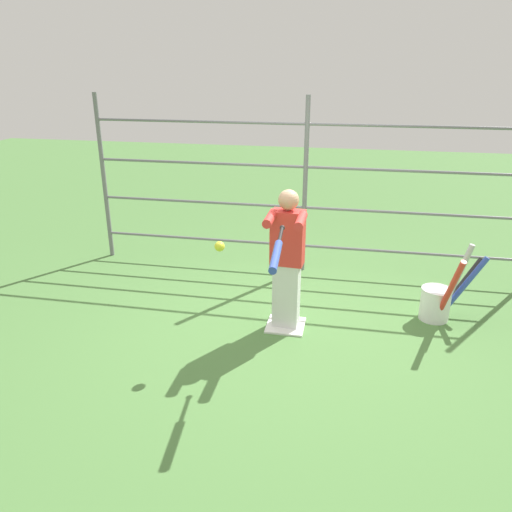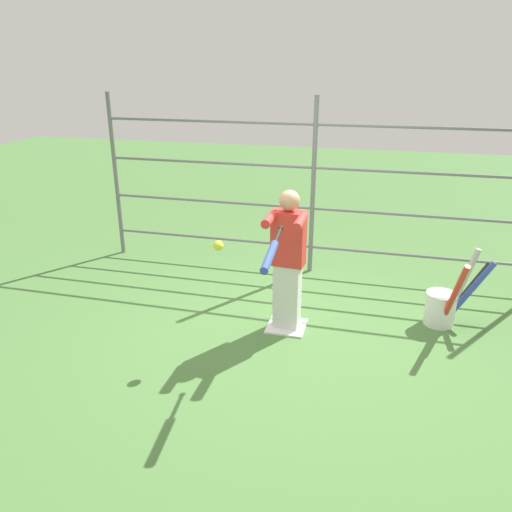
{
  "view_description": "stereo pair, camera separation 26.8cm",
  "coord_description": "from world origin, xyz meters",
  "px_view_note": "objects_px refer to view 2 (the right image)",
  "views": [
    {
      "loc": [
        -0.61,
        4.68,
        2.65
      ],
      "look_at": [
        0.28,
        0.2,
        0.86
      ],
      "focal_mm": 35.0,
      "sensor_mm": 36.0,
      "label": 1
    },
    {
      "loc": [
        -0.87,
        4.62,
        2.65
      ],
      "look_at": [
        0.28,
        0.2,
        0.86
      ],
      "focal_mm": 35.0,
      "sensor_mm": 36.0,
      "label": 2
    }
  ],
  "objects_px": {
    "bat_bucket": "(445,304)",
    "batter": "(288,257)",
    "softball_in_flight": "(218,246)",
    "baseball_bat_swinging": "(271,253)"
  },
  "relations": [
    {
      "from": "batter",
      "to": "bat_bucket",
      "type": "height_order",
      "value": "batter"
    },
    {
      "from": "batter",
      "to": "softball_in_flight",
      "type": "distance_m",
      "value": 0.79
    },
    {
      "from": "softball_in_flight",
      "to": "baseball_bat_swinging",
      "type": "bearing_deg",
      "value": 144.82
    },
    {
      "from": "baseball_bat_swinging",
      "to": "bat_bucket",
      "type": "relative_size",
      "value": 0.98
    },
    {
      "from": "bat_bucket",
      "to": "batter",
      "type": "bearing_deg",
      "value": 17.03
    },
    {
      "from": "batter",
      "to": "baseball_bat_swinging",
      "type": "bearing_deg",
      "value": 92.09
    },
    {
      "from": "softball_in_flight",
      "to": "bat_bucket",
      "type": "xyz_separation_m",
      "value": [
        -2.19,
        -0.98,
        -0.81
      ]
    },
    {
      "from": "softball_in_flight",
      "to": "batter",
      "type": "bearing_deg",
      "value": -139.36
    },
    {
      "from": "batter",
      "to": "softball_in_flight",
      "type": "height_order",
      "value": "batter"
    },
    {
      "from": "batter",
      "to": "bat_bucket",
      "type": "xyz_separation_m",
      "value": [
        -1.62,
        -0.5,
        -0.57
      ]
    }
  ]
}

